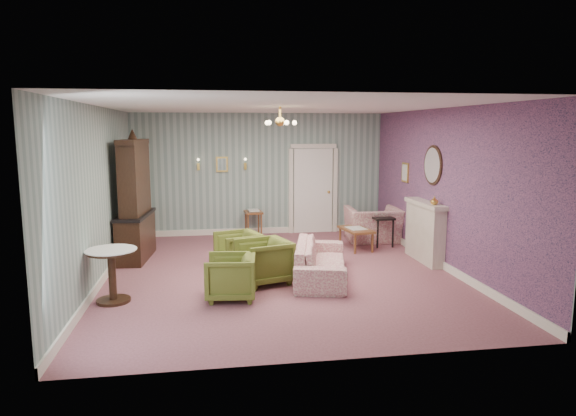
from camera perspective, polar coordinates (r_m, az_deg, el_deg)
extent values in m
plane|color=#8D525D|center=(9.09, -0.86, -7.29)|extent=(7.00, 7.00, 0.00)
plane|color=white|center=(8.73, -0.91, 11.31)|extent=(7.00, 7.00, 0.00)
plane|color=slate|center=(12.25, -3.18, 3.80)|extent=(6.00, 0.00, 6.00)
plane|color=slate|center=(5.39, 4.33, -2.68)|extent=(6.00, 0.00, 6.00)
plane|color=slate|center=(8.89, -20.41, 1.34)|extent=(0.00, 7.00, 7.00)
plane|color=slate|center=(9.68, 17.01, 2.08)|extent=(0.00, 7.00, 7.00)
plane|color=#B35984|center=(9.67, 16.93, 2.08)|extent=(0.00, 7.00, 7.00)
imported|color=#5E6623|center=(7.71, -6.47, -7.45)|extent=(0.75, 0.79, 0.74)
imported|color=#5E6623|center=(8.42, -2.75, -5.75)|extent=(0.93, 0.97, 0.81)
imported|color=#5E6623|center=(9.34, -5.61, -4.52)|extent=(0.86, 0.89, 0.74)
imported|color=#9F4056|center=(8.72, 3.70, -5.21)|extent=(1.07, 2.18, 0.82)
imported|color=#9F4056|center=(11.66, 9.56, -1.20)|extent=(1.23, 0.84, 1.03)
imported|color=gold|center=(9.63, 16.09, 0.80)|extent=(0.15, 0.15, 0.15)
cube|color=maroon|center=(11.51, 9.56, -1.51)|extent=(0.41, 0.28, 0.39)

